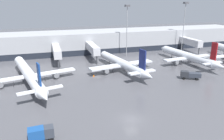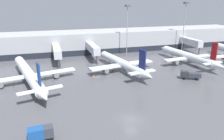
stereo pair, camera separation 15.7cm
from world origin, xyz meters
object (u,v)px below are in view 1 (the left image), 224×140
(parked_jet_1, at_px, (29,74))
(apron_light_mast_0, at_px, (127,17))
(parked_jet_0, at_px, (122,64))
(service_truck_1, at_px, (41,133))
(parked_jet_4, at_px, (188,56))
(traffic_cone_0, at_px, (94,76))
(service_truck_2, at_px, (190,75))
(apron_light_mast_3, at_px, (185,14))

(parked_jet_1, xyz_separation_m, apron_light_mast_0, (37.29, 21.86, 13.45))
(parked_jet_0, relative_size, service_truck_1, 7.83)
(parked_jet_4, bearing_deg, traffic_cone_0, 89.22)
(service_truck_2, height_order, apron_light_mast_3, apron_light_mast_3)
(service_truck_1, height_order, service_truck_2, service_truck_1)
(parked_jet_0, height_order, parked_jet_4, parked_jet_4)
(service_truck_2, bearing_deg, apron_light_mast_3, -93.42)
(parked_jet_1, distance_m, service_truck_2, 46.46)
(parked_jet_1, distance_m, apron_light_mast_3, 70.31)
(service_truck_2, bearing_deg, parked_jet_0, -10.89)
(parked_jet_0, xyz_separation_m, apron_light_mast_3, (36.30, 20.74, 14.05))
(parked_jet_0, distance_m, traffic_cone_0, 10.62)
(service_truck_1, relative_size, service_truck_2, 0.71)
(parked_jet_1, height_order, traffic_cone_0, parked_jet_1)
(traffic_cone_0, bearing_deg, parked_jet_1, -179.97)
(apron_light_mast_3, bearing_deg, parked_jet_1, -160.33)
(parked_jet_1, distance_m, apron_light_mast_0, 45.27)
(parked_jet_4, relative_size, service_truck_1, 7.86)
(parked_jet_0, height_order, service_truck_1, parked_jet_0)
(parked_jet_1, distance_m, service_truck_1, 29.19)
(parked_jet_1, height_order, apron_light_mast_3, apron_light_mast_3)
(apron_light_mast_3, bearing_deg, parked_jet_4, -118.31)
(service_truck_1, bearing_deg, parked_jet_4, 29.29)
(service_truck_1, distance_m, service_truck_2, 45.83)
(apron_light_mast_0, height_order, apron_light_mast_3, apron_light_mast_3)
(parked_jet_4, bearing_deg, apron_light_mast_3, -35.26)
(parked_jet_0, bearing_deg, service_truck_2, -138.50)
(parked_jet_4, bearing_deg, service_truck_1, 115.79)
(service_truck_2, bearing_deg, parked_jet_4, -95.88)
(parked_jet_1, relative_size, service_truck_1, 9.39)
(service_truck_1, bearing_deg, apron_light_mast_0, 52.81)
(apron_light_mast_0, bearing_deg, parked_jet_0, -114.22)
(apron_light_mast_0, distance_m, apron_light_mast_3, 27.61)
(parked_jet_0, xyz_separation_m, traffic_cone_0, (-10.07, -2.44, -2.29))
(service_truck_1, xyz_separation_m, apron_light_mast_3, (61.52, 52.17, 15.12))
(apron_light_mast_0, bearing_deg, apron_light_mast_3, 2.76)
(service_truck_2, relative_size, apron_light_mast_0, 0.29)
(parked_jet_0, distance_m, service_truck_1, 40.31)
(parked_jet_0, bearing_deg, parked_jet_4, -97.59)
(service_truck_2, xyz_separation_m, apron_light_mast_0, (-7.97, 32.32, 14.63))
(apron_light_mast_3, bearing_deg, parked_jet_0, -150.26)
(parked_jet_4, bearing_deg, service_truck_2, 140.36)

